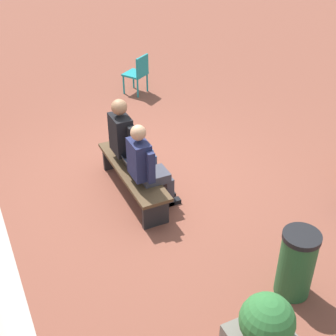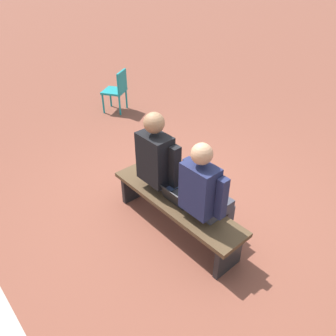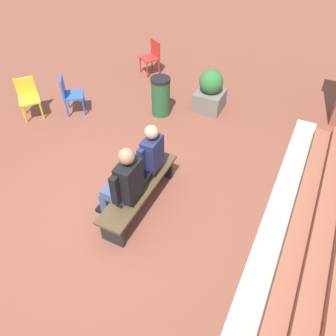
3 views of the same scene
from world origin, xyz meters
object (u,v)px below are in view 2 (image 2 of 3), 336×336
(bench, at_px, (176,206))
(person_adult, at_px, (163,164))
(plastic_chair_far_left, at_px, (117,89))
(person_student, at_px, (206,194))
(laptop, at_px, (177,198))

(bench, height_order, person_adult, person_adult)
(bench, distance_m, plastic_chair_far_left, 3.63)
(bench, relative_size, person_adult, 1.27)
(person_adult, bearing_deg, person_student, 179.65)
(laptop, bearing_deg, plastic_chair_far_left, -23.66)
(bench, xyz_separation_m, person_adult, (0.30, -0.07, 0.39))
(bench, height_order, plastic_chair_far_left, plastic_chair_far_left)
(laptop, bearing_deg, bench, -19.07)
(bench, relative_size, plastic_chair_far_left, 2.14)
(laptop, bearing_deg, person_adult, -13.97)
(person_student, bearing_deg, laptop, 12.92)
(plastic_chair_far_left, bearing_deg, bench, 156.29)
(person_adult, relative_size, plastic_chair_far_left, 1.69)
(person_adult, height_order, plastic_chair_far_left, person_adult)
(laptop, relative_size, plastic_chair_far_left, 0.38)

